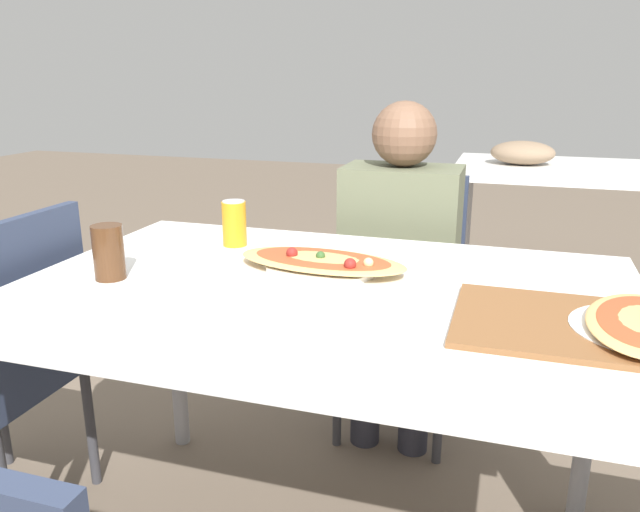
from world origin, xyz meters
The scene contains 9 objects.
dining_table centered at (0.00, 0.00, 0.70)m, with size 1.38×0.91×0.77m.
chair_far_seated centered at (0.05, 0.79, 0.49)m, with size 0.40×0.40×0.89m.
chair_side_left centered at (-0.88, -0.05, 0.49)m, with size 0.40×0.40×0.89m.
person_seated centered at (0.05, 0.67, 0.67)m, with size 0.37×0.25×1.15m.
pizza_main centered at (-0.04, 0.11, 0.79)m, with size 0.44×0.27×0.05m.
soda_can centered at (-0.34, 0.26, 0.83)m, with size 0.07×0.07×0.12m.
drink_glass centered at (-0.49, -0.09, 0.83)m, with size 0.07×0.07×0.13m.
serving_tray centered at (0.53, -0.08, 0.78)m, with size 0.46×0.33×0.01m.
background_table centered at (0.60, 2.12, 0.71)m, with size 1.10×0.80×0.89m.
Camera 1 is at (0.39, -1.26, 1.24)m, focal length 35.00 mm.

